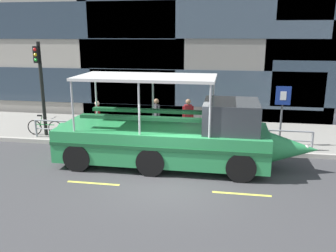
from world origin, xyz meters
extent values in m
plane|color=#3D3D3F|center=(0.00, 0.00, 0.00)|extent=(120.00, 120.00, 0.00)
cube|color=gray|center=(0.00, 5.60, 0.09)|extent=(32.00, 4.80, 0.18)
cube|color=#B2ADA3|center=(0.00, 3.11, 0.09)|extent=(32.00, 0.18, 0.18)
cube|color=#DBD64C|center=(-2.40, -0.69, 0.00)|extent=(1.80, 0.12, 0.01)
cube|color=#DBD64C|center=(2.40, -0.69, 0.00)|extent=(1.80, 0.12, 0.01)
cube|color=#2D3D4C|center=(-6.54, 8.37, 1.82)|extent=(11.02, 0.06, 2.00)
cube|color=#2D3D4C|center=(-6.54, 8.37, 5.46)|extent=(11.02, 0.06, 2.00)
cube|color=#3D4C5B|center=(0.44, 8.37, 1.84)|extent=(12.83, 0.06, 2.02)
cube|color=#3D4C5B|center=(0.44, 8.37, 5.51)|extent=(12.83, 0.06, 2.02)
cylinder|color=gray|center=(-0.72, 3.45, 0.96)|extent=(12.02, 0.07, 0.07)
cylinder|color=gray|center=(-0.72, 3.45, 0.57)|extent=(12.02, 0.06, 0.06)
cylinder|color=gray|center=(-6.73, 3.45, 0.57)|extent=(0.09, 0.09, 0.78)
cylinder|color=gray|center=(-5.01, 3.45, 0.57)|extent=(0.09, 0.09, 0.78)
cylinder|color=gray|center=(-3.30, 3.45, 0.57)|extent=(0.09, 0.09, 0.78)
cylinder|color=gray|center=(-1.58, 3.45, 0.57)|extent=(0.09, 0.09, 0.78)
cylinder|color=gray|center=(0.14, 3.45, 0.57)|extent=(0.09, 0.09, 0.78)
cylinder|color=gray|center=(1.86, 3.45, 0.57)|extent=(0.09, 0.09, 0.78)
cylinder|color=gray|center=(3.57, 3.45, 0.57)|extent=(0.09, 0.09, 0.78)
cylinder|color=gray|center=(5.29, 3.45, 0.57)|extent=(0.09, 0.09, 0.78)
cylinder|color=black|center=(-6.44, 3.79, 2.31)|extent=(0.16, 0.16, 4.25)
cube|color=black|center=(-6.44, 3.59, 3.88)|extent=(0.24, 0.20, 0.72)
sphere|color=red|center=(-6.44, 3.48, 4.10)|extent=(0.14, 0.14, 0.14)
sphere|color=gold|center=(-6.44, 3.48, 3.88)|extent=(0.14, 0.14, 0.14)
sphere|color=green|center=(-6.44, 3.48, 3.66)|extent=(0.14, 0.14, 0.14)
cylinder|color=#4C4F54|center=(4.08, 3.94, 1.43)|extent=(0.08, 0.08, 2.50)
cube|color=navy|center=(4.08, 3.89, 2.33)|extent=(0.60, 0.04, 0.76)
cube|color=white|center=(4.08, 3.87, 2.33)|extent=(0.24, 0.01, 0.36)
torus|color=black|center=(-5.92, 3.73, 0.53)|extent=(0.70, 0.04, 0.70)
torus|color=black|center=(-6.96, 3.73, 0.53)|extent=(0.70, 0.04, 0.70)
cylinder|color=#268C3F|center=(-6.44, 3.73, 0.69)|extent=(0.95, 0.04, 0.04)
cylinder|color=#268C3F|center=(-6.62, 3.73, 0.83)|extent=(0.19, 0.04, 0.51)
cube|color=black|center=(-6.66, 3.73, 1.11)|extent=(0.20, 0.08, 0.06)
cylinder|color=#A5A5AA|center=(-5.96, 3.73, 1.03)|extent=(0.03, 0.46, 0.03)
cube|color=#2D9351|center=(-0.48, 1.44, 0.87)|extent=(7.63, 2.54, 1.18)
cone|color=#2D9351|center=(4.19, 1.44, 0.87)|extent=(1.72, 1.12, 1.12)
cylinder|color=#2D9351|center=(-4.29, 1.44, 0.87)|extent=(0.38, 1.12, 1.12)
cube|color=#19512C|center=(-0.48, 0.15, 1.01)|extent=(7.63, 0.04, 0.12)
sphere|color=white|center=(4.62, 1.44, 0.92)|extent=(0.22, 0.22, 0.22)
cube|color=#33383D|center=(2.00, 1.44, 1.97)|extent=(1.91, 2.13, 1.03)
cube|color=silver|center=(-1.05, 1.44, 3.26)|extent=(4.96, 2.34, 0.10)
cylinder|color=#B2B2B7|center=(1.31, 2.56, 2.34)|extent=(0.07, 0.07, 1.76)
cylinder|color=#B2B2B7|center=(1.31, 0.32, 2.34)|extent=(0.07, 0.07, 1.76)
cylinder|color=#B2B2B7|center=(-1.05, 2.56, 2.34)|extent=(0.07, 0.07, 1.76)
cylinder|color=#B2B2B7|center=(-1.05, 0.32, 2.34)|extent=(0.07, 0.07, 1.76)
cylinder|color=#B2B2B7|center=(-3.41, 2.56, 2.34)|extent=(0.07, 0.07, 1.76)
cylinder|color=#B2B2B7|center=(-3.41, 0.32, 2.34)|extent=(0.07, 0.07, 1.76)
cube|color=#19512C|center=(-1.05, 2.05, 1.91)|extent=(4.56, 0.28, 0.12)
cube|color=#19512C|center=(-1.05, 0.83, 1.91)|extent=(4.56, 0.28, 0.12)
cylinder|color=black|center=(2.38, 2.61, 0.50)|extent=(1.00, 0.28, 1.00)
cylinder|color=black|center=(2.38, 0.27, 0.50)|extent=(1.00, 0.28, 1.00)
cylinder|color=black|center=(-0.67, 2.61, 0.50)|extent=(1.00, 0.28, 1.00)
cylinder|color=black|center=(-0.67, 0.27, 0.50)|extent=(1.00, 0.28, 1.00)
cylinder|color=black|center=(-3.34, 2.61, 0.50)|extent=(1.00, 0.28, 1.00)
cylinder|color=black|center=(-3.34, 0.27, 0.50)|extent=(1.00, 0.28, 1.00)
cylinder|color=#1E2338|center=(2.55, 4.46, 0.62)|extent=(0.11, 0.11, 0.88)
cylinder|color=#1E2338|center=(2.47, 4.30, 0.62)|extent=(0.11, 0.11, 0.88)
cube|color=#236B47|center=(2.51, 4.38, 1.37)|extent=(0.32, 0.38, 0.62)
cylinder|color=#236B47|center=(2.61, 4.57, 1.34)|extent=(0.08, 0.08, 0.56)
cylinder|color=#236B47|center=(2.41, 4.19, 1.34)|extent=(0.08, 0.08, 0.56)
sphere|color=beige|center=(2.51, 4.38, 1.83)|extent=(0.24, 0.24, 0.24)
cylinder|color=#1E2338|center=(0.04, 4.58, 0.62)|extent=(0.11, 0.11, 0.87)
cylinder|color=#1E2338|center=(0.21, 4.62, 0.62)|extent=(0.11, 0.11, 0.87)
cube|color=maroon|center=(0.12, 4.60, 1.36)|extent=(0.36, 0.26, 0.62)
cylinder|color=maroon|center=(-0.09, 4.55, 1.33)|extent=(0.08, 0.08, 0.56)
cylinder|color=maroon|center=(0.33, 4.65, 1.33)|extent=(0.08, 0.08, 0.56)
sphere|color=#936B4C|center=(0.12, 4.60, 1.82)|extent=(0.24, 0.24, 0.24)
cylinder|color=#1E2338|center=(-1.27, 4.48, 0.61)|extent=(0.11, 0.11, 0.86)
cylinder|color=#1E2338|center=(-1.39, 4.61, 0.61)|extent=(0.11, 0.11, 0.86)
cube|color=#38383D|center=(-1.33, 4.54, 1.35)|extent=(0.36, 0.37, 0.61)
cylinder|color=#38383D|center=(-1.18, 4.39, 1.32)|extent=(0.08, 0.08, 0.55)
cylinder|color=#38383D|center=(-1.47, 4.70, 1.32)|extent=(0.08, 0.08, 0.55)
sphere|color=#936B4C|center=(-1.33, 4.54, 1.80)|extent=(0.24, 0.24, 0.24)
cylinder|color=#47423D|center=(-3.98, 4.13, 0.58)|extent=(0.10, 0.10, 0.80)
cylinder|color=#47423D|center=(-4.07, 4.27, 0.58)|extent=(0.10, 0.10, 0.80)
cube|color=maroon|center=(-4.02, 4.20, 1.26)|extent=(0.31, 0.35, 0.57)
cylinder|color=maroon|center=(-3.91, 4.03, 1.23)|extent=(0.07, 0.07, 0.51)
cylinder|color=maroon|center=(-4.13, 4.36, 1.23)|extent=(0.07, 0.07, 0.51)
sphere|color=beige|center=(-4.02, 4.20, 1.68)|extent=(0.22, 0.22, 0.22)
camera|label=1|loc=(1.83, -10.88, 4.80)|focal=37.74mm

